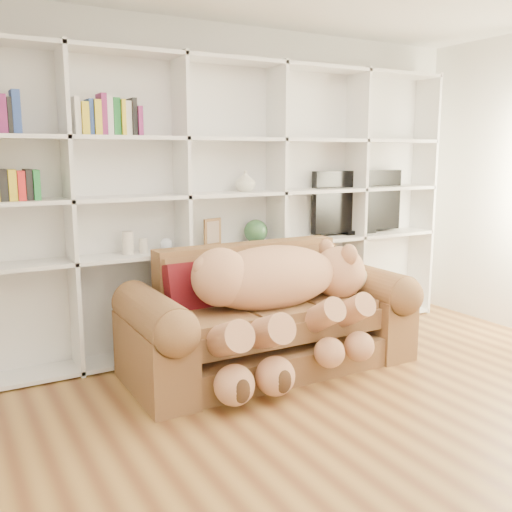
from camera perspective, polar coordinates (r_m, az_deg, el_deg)
floor at (r=3.35m, az=16.98°, el=-19.49°), size 5.00×5.00×0.00m
wall_back at (r=4.97m, az=-3.54°, el=6.93°), size 5.00×0.02×2.70m
bookshelf at (r=4.75m, az=-5.43°, el=6.21°), size 4.43×0.35×2.40m
sofa at (r=4.43m, az=1.24°, el=-6.68°), size 2.20×0.95×0.92m
teddy_bear at (r=4.19m, az=2.31°, el=-3.57°), size 1.61×0.89×0.93m
throw_pillow at (r=4.23m, az=-6.50°, el=-3.20°), size 0.39×0.23×0.40m
tv at (r=5.62m, az=10.11°, el=5.28°), size 1.03×0.18×0.61m
picture_frame at (r=4.75m, az=-4.38°, el=2.40°), size 0.18×0.08×0.23m
green_vase at (r=4.94m, az=-0.02°, el=2.48°), size 0.21×0.21×0.21m
figurine_tall at (r=4.51m, az=-12.69°, el=1.29°), size 0.10×0.10×0.18m
figurine_short at (r=4.55m, az=-11.20°, el=1.03°), size 0.08×0.08×0.12m
snow_globe at (r=4.61m, az=-8.96°, el=1.18°), size 0.10×0.10×0.10m
shelf_vase at (r=4.86m, az=-1.06°, el=7.49°), size 0.19×0.19×0.18m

